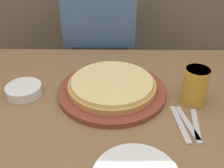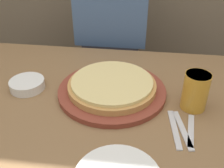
{
  "view_description": "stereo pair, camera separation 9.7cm",
  "coord_description": "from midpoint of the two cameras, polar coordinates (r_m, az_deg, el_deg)",
  "views": [
    {
      "loc": [
        0.08,
        -0.73,
        1.33
      ],
      "look_at": [
        0.07,
        0.09,
        0.81
      ],
      "focal_mm": 42.0,
      "sensor_mm": 36.0,
      "label": 1
    },
    {
      "loc": [
        0.17,
        -0.72,
        1.33
      ],
      "look_at": [
        0.07,
        0.09,
        0.81
      ],
      "focal_mm": 42.0,
      "sensor_mm": 36.0,
      "label": 2
    }
  ],
  "objects": [
    {
      "name": "dinner_knife",
      "position": [
        0.87,
        18.29,
        -9.56
      ],
      "size": [
        0.05,
        0.18,
        0.0
      ],
      "color": "silver",
      "rests_on": "dining_table"
    },
    {
      "name": "spoon",
      "position": [
        0.88,
        19.91,
        -9.62
      ],
      "size": [
        0.04,
        0.15,
        0.0
      ],
      "color": "silver",
      "rests_on": "dining_table"
    },
    {
      "name": "diner_person",
      "position": [
        1.52,
        1.81,
        6.86
      ],
      "size": [
        0.37,
        0.2,
        1.36
      ],
      "color": "#33333D",
      "rests_on": "ground_plane"
    },
    {
      "name": "side_bowl",
      "position": [
        1.04,
        -15.49,
        -0.17
      ],
      "size": [
        0.13,
        0.13,
        0.04
      ],
      "color": "white",
      "rests_on": "dining_table"
    },
    {
      "name": "fork",
      "position": [
        0.87,
        16.65,
        -9.5
      ],
      "size": [
        0.04,
        0.18,
        0.0
      ],
      "color": "silver",
      "rests_on": "dining_table"
    },
    {
      "name": "beer_glass",
      "position": [
        0.94,
        20.61,
        -1.28
      ],
      "size": [
        0.09,
        0.09,
        0.13
      ],
      "color": "gold",
      "rests_on": "dining_table"
    },
    {
      "name": "pizza_on_board",
      "position": [
        0.98,
        2.84,
        -0.85
      ],
      "size": [
        0.4,
        0.4,
        0.06
      ],
      "color": "brown",
      "rests_on": "dining_table"
    }
  ]
}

